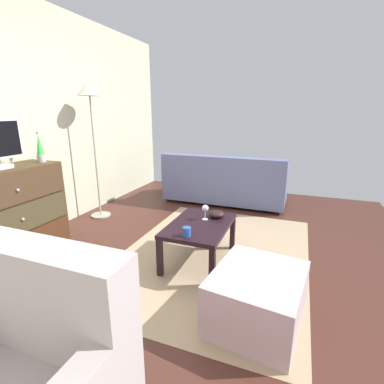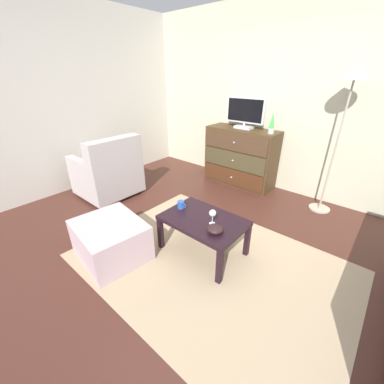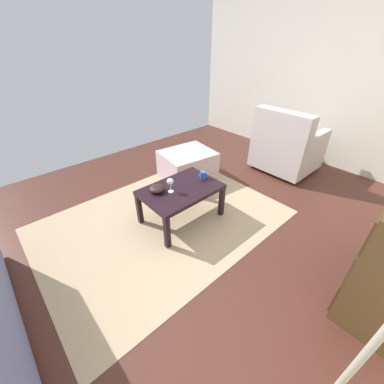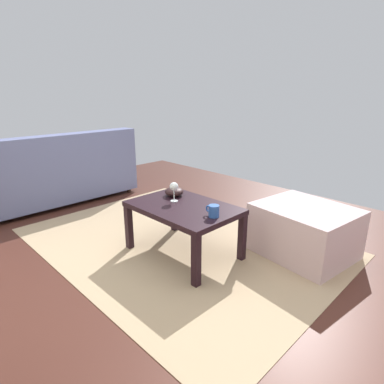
# 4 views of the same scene
# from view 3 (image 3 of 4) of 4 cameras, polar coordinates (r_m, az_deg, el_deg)

# --- Properties ---
(ground_plane) EXTENTS (5.86, 4.60, 0.05)m
(ground_plane) POSITION_cam_3_polar(r_m,az_deg,el_deg) (2.78, -0.97, -7.37)
(ground_plane) COLOR #46241C
(wall_plain_left) EXTENTS (0.12, 4.60, 2.73)m
(wall_plain_left) POSITION_cam_3_polar(r_m,az_deg,el_deg) (4.38, 29.37, 24.15)
(wall_plain_left) COLOR beige
(wall_plain_left) RESTS_ON ground_plane
(area_rug) EXTENTS (2.60, 1.90, 0.01)m
(area_rug) POSITION_cam_3_polar(r_m,az_deg,el_deg) (2.79, -6.82, -6.66)
(area_rug) COLOR tan
(area_rug) RESTS_ON ground_plane
(coffee_table) EXTENTS (0.84, 0.57, 0.41)m
(coffee_table) POSITION_cam_3_polar(r_m,az_deg,el_deg) (2.60, -2.63, -0.05)
(coffee_table) COLOR black
(coffee_table) RESTS_ON ground_plane
(wine_glass) EXTENTS (0.07, 0.07, 0.16)m
(wine_glass) POSITION_cam_3_polar(r_m,az_deg,el_deg) (2.45, -5.19, 2.36)
(wine_glass) COLOR silver
(wine_glass) RESTS_ON coffee_table
(mug) EXTENTS (0.11, 0.08, 0.08)m
(mug) POSITION_cam_3_polar(r_m,az_deg,el_deg) (2.72, 2.64, 4.05)
(mug) COLOR #2850A1
(mug) RESTS_ON coffee_table
(bowl_decorative) EXTENTS (0.16, 0.16, 0.07)m
(bowl_decorative) POSITION_cam_3_polar(r_m,az_deg,el_deg) (2.51, -8.29, 0.79)
(bowl_decorative) COLOR black
(bowl_decorative) RESTS_ON coffee_table
(armchair) EXTENTS (0.80, 0.82, 0.94)m
(armchair) POSITION_cam_3_polar(r_m,az_deg,el_deg) (3.91, 21.34, 9.87)
(armchair) COLOR #332319
(armchair) RESTS_ON ground_plane
(ottoman) EXTENTS (0.77, 0.69, 0.40)m
(ottoman) POSITION_cam_3_polar(r_m,az_deg,el_deg) (3.50, -1.07, 6.43)
(ottoman) COLOR #BFA4AB
(ottoman) RESTS_ON ground_plane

